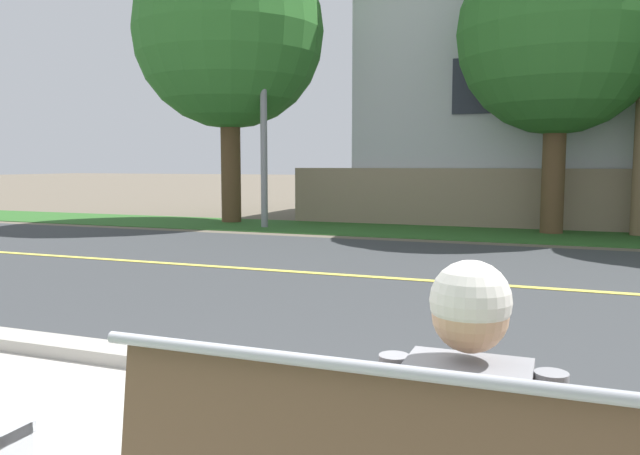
{
  "coord_description": "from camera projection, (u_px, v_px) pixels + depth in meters",
  "views": [
    {
      "loc": [
        1.63,
        -1.49,
        1.51
      ],
      "look_at": [
        -0.17,
        3.23,
        1.0
      ],
      "focal_mm": 35.4,
      "sensor_mm": 36.0,
      "label": 1
    }
  ],
  "objects": [
    {
      "name": "far_verge_grass",
      "position": [
        478.0,
        234.0,
        13.57
      ],
      "size": [
        48.0,
        2.8,
        0.02
      ],
      "primitive_type": "cube",
      "color": "#2D6026",
      "rests_on": "ground_plane"
    },
    {
      "name": "seated_person_grey",
      "position": [
        471.0,
        449.0,
        1.86
      ],
      "size": [
        0.52,
        0.68,
        1.25
      ],
      "color": "#333D56",
      "rests_on": "ground_plane"
    },
    {
      "name": "garden_wall",
      "position": [
        561.0,
        199.0,
        14.35
      ],
      "size": [
        13.0,
        0.36,
        1.4
      ],
      "primitive_type": "cube",
      "color": "gray",
      "rests_on": "ground_plane"
    },
    {
      "name": "road_centre_line",
      "position": [
        422.0,
        280.0,
        8.16
      ],
      "size": [
        48.0,
        0.14,
        0.01
      ],
      "primitive_type": "cube",
      "color": "#E0CC4C",
      "rests_on": "ground_plane"
    },
    {
      "name": "streetlamp",
      "position": [
        267.0,
        59.0,
        14.73
      ],
      "size": [
        0.24,
        2.1,
        6.88
      ],
      "color": "gray",
      "rests_on": "ground_plane"
    },
    {
      "name": "shade_tree_far_left",
      "position": [
        232.0,
        17.0,
        15.67
      ],
      "size": [
        4.79,
        4.79,
        7.91
      ],
      "color": "brown",
      "rests_on": "ground_plane"
    },
    {
      "name": "street_asphalt",
      "position": [
        422.0,
        281.0,
        8.16
      ],
      "size": [
        52.0,
        8.0,
        0.01
      ],
      "primitive_type": "cube",
      "color": "#383A3D",
      "rests_on": "ground_plane"
    },
    {
      "name": "house_across_street",
      "position": [
        587.0,
        94.0,
        16.85
      ],
      "size": [
        12.03,
        6.91,
        6.65
      ],
      "color": "#B7BCC1",
      "rests_on": "ground_plane"
    },
    {
      "name": "ground_plane",
      "position": [
        443.0,
        264.0,
        9.56
      ],
      "size": [
        140.0,
        140.0,
        0.0
      ],
      "primitive_type": "plane",
      "color": "#665B4C"
    },
    {
      "name": "curb_edge",
      "position": [
        297.0,
        378.0,
        4.3
      ],
      "size": [
        44.0,
        0.3,
        0.11
      ],
      "primitive_type": "cube",
      "color": "#ADA89E",
      "rests_on": "ground_plane"
    },
    {
      "name": "shade_tree_left",
      "position": [
        566.0,
        17.0,
        13.11
      ],
      "size": [
        4.24,
        4.24,
        7.0
      ],
      "color": "brown",
      "rests_on": "ground_plane"
    }
  ]
}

